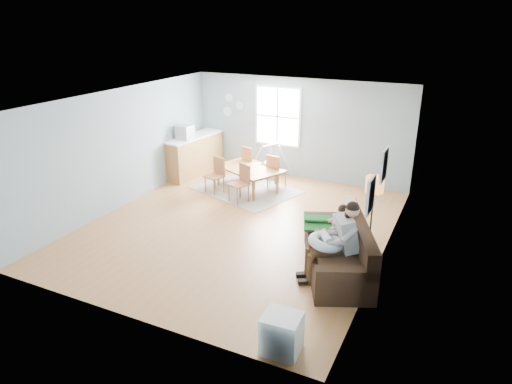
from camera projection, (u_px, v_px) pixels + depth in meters
The scene contains 22 objects.
room at pixel (237, 113), 8.85m from camera, with size 8.40×9.40×3.90m.
window at pixel (278, 116), 12.28m from camera, with size 1.32×0.08×1.62m.
pictures at pixel (377, 179), 6.98m from camera, with size 0.05×1.34×0.74m.
wall_plates at pixel (232, 106), 12.79m from camera, with size 0.67×0.02×0.66m.
sofa at pixel (341, 253), 7.94m from camera, with size 1.79×2.44×0.91m.
green_throw at pixel (331, 222), 8.55m from camera, with size 1.02×0.83×0.04m, color #16602A.
beige_pillow at pixel (351, 214), 8.30m from camera, with size 0.15×0.53×0.53m, color tan.
father at pixel (336, 239), 7.48m from camera, with size 1.04×0.82×1.42m.
nursing_pillow at pixel (326, 242), 7.51m from camera, with size 0.59×0.59×0.16m, color #C6E4F7.
infant at pixel (326, 237), 7.51m from camera, with size 0.29×0.38×0.15m.
toddler at pixel (336, 225), 7.98m from camera, with size 0.63×0.47×0.93m.
floor_lamp at pixel (374, 192), 7.98m from camera, with size 0.32×0.32×1.58m.
storage_cube at pixel (281, 333), 6.01m from camera, with size 0.52×0.47×0.55m.
rug at pixel (246, 190), 11.73m from camera, with size 2.44×1.86×0.01m, color #A29A94.
dining_table at pixel (246, 179), 11.63m from camera, with size 1.65×0.92×0.58m, color brown.
chair_sw at pixel (216, 173), 11.43m from camera, with size 0.50×0.50×0.89m.
chair_se at pixel (241, 181), 10.85m from camera, with size 0.55×0.55×0.91m.
chair_nw at pixel (250, 161), 12.23m from camera, with size 0.56×0.56×0.95m.
chair_ne at pixel (275, 170), 11.66m from camera, with size 0.48×0.48×0.90m.
counter at pixel (194, 155), 12.71m from camera, with size 0.80×2.03×1.11m.
monitor at pixel (185, 132), 12.14m from camera, with size 0.41×0.39×0.37m.
baby_swing at pixel (270, 163), 12.44m from camera, with size 1.20×1.21×0.94m.
Camera 1 is at (4.12, -7.79, 4.19)m, focal length 32.00 mm.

